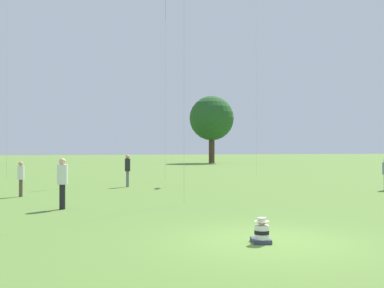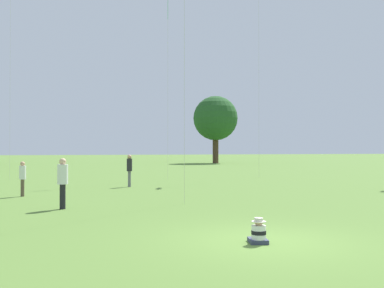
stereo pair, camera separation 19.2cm
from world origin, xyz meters
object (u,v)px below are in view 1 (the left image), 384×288
(person_standing_1, at_px, (21,175))
(seated_toddler, at_px, (261,233))
(person_standing_2, at_px, (128,167))
(distant_tree_1, at_px, (212,119))
(person_standing_4, at_px, (62,179))
(kite_4, at_px, (165,4))

(person_standing_1, bearing_deg, seated_toddler, -8.85)
(person_standing_2, xyz_separation_m, distant_tree_1, (18.01, 38.97, 5.64))
(person_standing_2, relative_size, person_standing_4, 1.00)
(seated_toddler, relative_size, person_standing_1, 0.38)
(person_standing_4, bearing_deg, person_standing_2, 42.19)
(person_standing_1, height_order, distant_tree_1, distant_tree_1)
(person_standing_1, distance_m, distant_tree_1, 49.17)
(seated_toddler, distance_m, person_standing_4, 8.64)
(person_standing_4, bearing_deg, person_standing_1, 84.59)
(seated_toddler, xyz_separation_m, kite_4, (2.48, 21.62, 12.31))
(person_standing_2, xyz_separation_m, kite_4, (3.42, 5.46, 11.43))
(seated_toddler, xyz_separation_m, person_standing_2, (-0.94, 16.16, 0.88))
(kite_4, bearing_deg, person_standing_2, -113.43)
(person_standing_4, bearing_deg, distant_tree_1, 39.80)
(distant_tree_1, bearing_deg, person_standing_2, -114.80)
(distant_tree_1, bearing_deg, person_standing_4, -114.27)
(distant_tree_1, bearing_deg, person_standing_1, -118.64)
(person_standing_4, xyz_separation_m, kite_4, (6.97, 14.29, 11.46))
(seated_toddler, bearing_deg, person_standing_1, 128.87)
(seated_toddler, xyz_separation_m, person_standing_4, (-4.49, 7.33, 0.86))
(kite_4, bearing_deg, distant_tree_1, 75.11)
(kite_4, bearing_deg, person_standing_1, -124.70)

